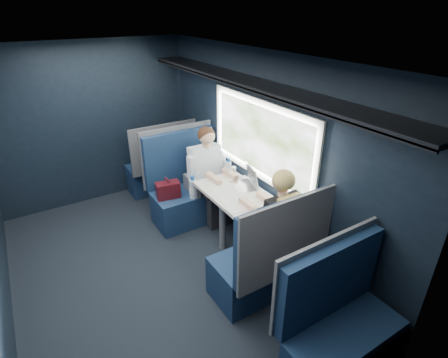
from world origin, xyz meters
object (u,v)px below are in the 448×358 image
seat_row_back (338,328)px  woman (277,220)px  man (209,171)px  bottle_small (229,168)px  seat_row_front (161,167)px  seat_bay_near (187,190)px  table (234,198)px  cup (234,170)px  laptop (247,181)px  seat_bay_far (266,262)px

seat_row_back → woman: woman is taller
man → bottle_small: 0.34m
seat_row_front → seat_row_back: bearing=-90.0°
seat_bay_near → bottle_small: size_ratio=5.40×
table → cup: (0.29, 0.44, 0.12)m
seat_row_front → woman: woman is taller
table → seat_row_back: size_ratio=0.86×
laptop → seat_bay_far: bearing=-114.0°
seat_bay_far → table: bearing=78.2°
seat_bay_near → woman: size_ratio=0.95×
seat_row_back → seat_row_front: bearing=90.0°
table → seat_row_front: seat_row_front is taller
seat_row_front → man: man is taller
bottle_small → seat_bay_far: bearing=-106.2°
seat_row_back → cup: seat_row_back is taller
seat_bay_far → man: size_ratio=0.95×
man → seat_bay_near: bearing=146.6°
seat_bay_far → woman: 0.43m
seat_bay_near → seat_bay_far: 1.74m
table → woman: (0.07, -0.71, 0.06)m
bottle_small → man: bearing=113.5°
seat_bay_near → cup: (0.48, -0.43, 0.36)m
table → seat_row_back: bearing=-95.8°
seat_bay_far → cup: seat_bay_far is taller
table → seat_bay_near: (-0.19, 0.87, -0.24)m
seat_row_back → bottle_small: 2.28m
table → seat_row_back: (-0.18, -1.80, -0.25)m
man → bottle_small: size_ratio=5.66×
bottle_small → seat_row_front: bearing=105.1°
seat_bay_near → seat_row_front: 0.93m
seat_bay_far → seat_row_back: (0.00, -0.92, -0.00)m
man → bottle_small: bearing=-66.5°
woman → seat_row_back: bearing=-102.9°
laptop → man: bearing=104.1°
table → seat_row_front: size_ratio=0.86×
bottle_small → table: bearing=-115.0°
seat_row_back → cup: (0.47, 2.24, 0.37)m
seat_row_back → laptop: 1.94m
seat_bay_far → seat_row_front: bearing=90.0°
seat_row_front → seat_bay_far: bearing=-90.0°
man → laptop: bearing=-75.9°
seat_row_back → woman: size_ratio=0.88×
seat_bay_near → bottle_small: 0.73m
laptop → cup: bearing=81.7°
man → woman: bearing=-90.0°
seat_row_back → man: (0.25, 2.50, 0.31)m
seat_bay_far → bottle_small: 1.41m
seat_row_back → seat_bay_near: bearing=90.2°
woman → laptop: woman is taller
cup → seat_row_back: bearing=-101.8°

